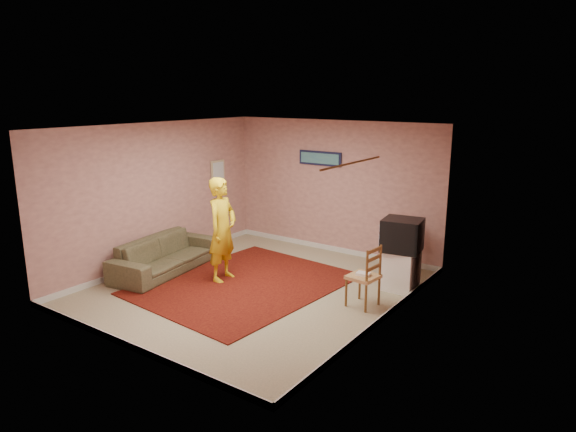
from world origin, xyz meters
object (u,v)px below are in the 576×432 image
Objects in this scene: chair_b at (363,269)px; person at (222,230)px; tv_cabinet at (400,270)px; sofa at (165,255)px; chair_a at (397,242)px; crt_tv at (402,235)px.

chair_b is 0.29× the size of person.
tv_cabinet is 1.29× the size of chair_b.
sofa is 1.28m from person.
tv_cabinet is 4.07m from sofa.
chair_a reaches higher than tv_cabinet.
crt_tv is 0.38× the size of person.
tv_cabinet is at bearing -75.24° from sofa.
person is at bearing -153.73° from tv_cabinet.
tv_cabinet is 0.31× the size of sofa.
person is (-2.30, -1.93, 0.29)m from chair_a.
chair_a is (-0.33, 0.63, -0.32)m from crt_tv.
chair_a is at bearing 118.41° from tv_cabinet.
person is at bearing -83.62° from sofa.
tv_cabinet is at bearing -60.65° from chair_a.
tv_cabinet is at bearing -72.30° from person.
chair_a is 4.08m from sofa.
crt_tv is 0.32× the size of sofa.
chair_b is 2.49m from person.
chair_a is 1.56m from chair_b.
chair_a is 3.01m from person.
chair_b is (-0.20, -0.93, 0.25)m from tv_cabinet.
person is at bearing -162.32° from crt_tv.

